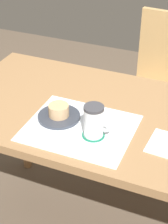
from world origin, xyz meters
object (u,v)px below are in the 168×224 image
(dining_table, at_px, (108,129))
(coffee_mug, at_px, (95,121))
(pastry, at_px, (59,110))
(wooden_chair, at_px, (161,87))
(pastry_plate, at_px, (59,116))

(dining_table, distance_m, coffee_mug, 0.23)
(pastry, bearing_deg, coffee_mug, -17.70)
(coffee_mug, bearing_deg, dining_table, 92.22)
(wooden_chair, xyz_separation_m, pastry, (-0.25, -0.84, 0.29))
(pastry, bearing_deg, dining_table, 33.82)
(dining_table, bearing_deg, pastry_plate, -146.18)
(dining_table, xyz_separation_m, pastry_plate, (-0.17, -0.11, 0.09))
(dining_table, distance_m, pastry_plate, 0.22)
(dining_table, relative_size, coffee_mug, 10.85)
(wooden_chair, height_order, pastry_plate, wooden_chair)
(dining_table, relative_size, pastry_plate, 7.92)
(coffee_mug, bearing_deg, pastry_plate, 162.30)
(wooden_chair, distance_m, pastry, 0.92)
(dining_table, distance_m, wooden_chair, 0.75)
(pastry_plate, relative_size, coffee_mug, 1.37)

